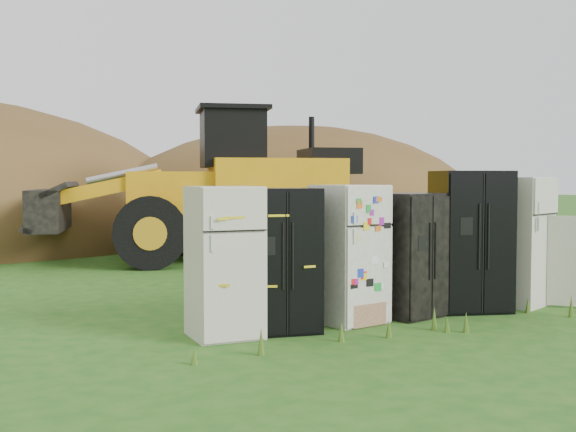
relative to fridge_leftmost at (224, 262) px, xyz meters
name	(u,v)px	position (x,y,z in m)	size (l,w,h in m)	color
ground	(388,319)	(2.35, 0.02, -0.89)	(120.00, 120.00, 0.00)	#1F5516
fridge_leftmost	(224,262)	(0.00, 0.00, 0.00)	(0.79, 0.75, 1.78)	silver
fridge_black_side	(279,260)	(0.71, -0.02, -0.01)	(0.92, 0.72, 1.75)	black
fridge_sticker	(349,254)	(1.76, 0.06, 0.00)	(0.80, 0.74, 1.79)	silver
fridge_dark_mid	(410,255)	(2.72, 0.04, -0.05)	(0.85, 0.70, 1.67)	black
fridge_black_right	(470,241)	(3.75, 0.01, 0.10)	(0.99, 0.82, 1.98)	black
fridge_open_door	(518,241)	(4.68, 0.05, 0.05)	(0.86, 0.79, 1.89)	silver
wheel_loader	(194,184)	(2.26, 7.44, 0.85)	(7.18, 2.91, 3.47)	orange
dirt_mound_right	(301,239)	(7.31, 11.83, -0.89)	(13.21, 9.69, 6.98)	#4D3419
dirt_mound_back	(102,232)	(2.46, 17.55, -0.89)	(15.34, 10.22, 4.97)	#4D3419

